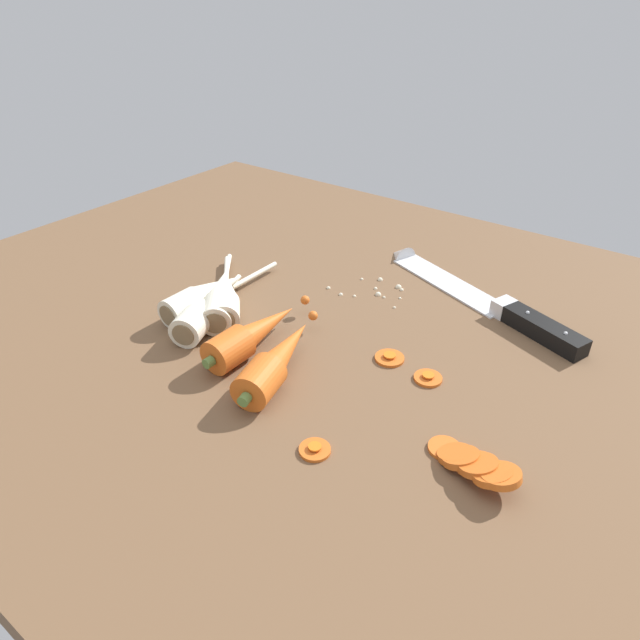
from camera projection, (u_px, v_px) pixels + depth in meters
ground_plane at (329, 336)px, 73.06cm from camera, size 120.00×90.00×4.00cm
chefs_knife at (471, 292)px, 77.55cm from camera, size 33.63×15.52×4.18cm
whole_carrot at (252, 334)px, 66.02cm from camera, size 4.24×17.74×4.20cm
whole_carrot_second at (277, 360)px, 61.68cm from camera, size 7.47×18.11×4.20cm
parsnip_front at (220, 296)px, 73.99cm from camera, size 15.14×17.53×4.00cm
parsnip_mid_left at (225, 296)px, 74.11cm from camera, size 15.18×15.77×4.00cm
parsnip_mid_right at (203, 312)px, 70.62cm from camera, size 8.44×16.86×4.00cm
parsnip_back at (207, 295)px, 74.22cm from camera, size 4.03×20.68×4.00cm
carrot_slice_stack at (473, 463)px, 50.12cm from camera, size 9.33×5.15×3.12cm
carrot_slice_stray_near at (315, 448)px, 52.67cm from camera, size 3.06×3.06×0.70cm
carrot_slice_stray_mid at (390, 357)px, 65.12cm from camera, size 3.46×3.46×0.70cm
carrot_slice_stray_far at (428, 377)px, 61.93cm from camera, size 3.17×3.17×0.70cm
mince_crumbs at (378, 288)px, 79.33cm from camera, size 10.87×7.79×0.89cm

